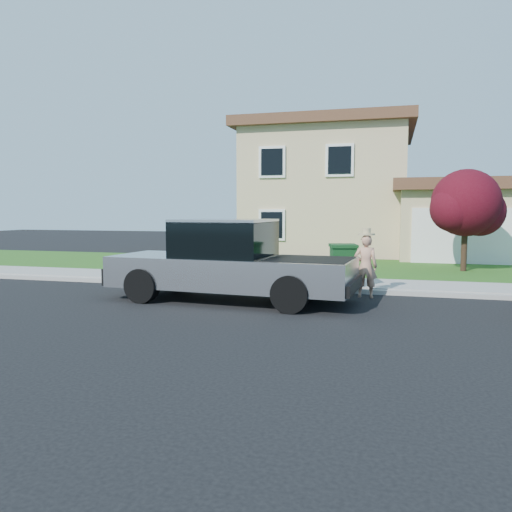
{
  "coord_description": "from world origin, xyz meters",
  "views": [
    {
      "loc": [
        3.41,
        -11.0,
        2.28
      ],
      "look_at": [
        0.28,
        0.46,
        1.2
      ],
      "focal_mm": 35.0,
      "sensor_mm": 36.0,
      "label": 1
    }
  ],
  "objects_px": {
    "pickup_truck": "(230,263)",
    "woman": "(366,265)",
    "trash_bin": "(343,265)",
    "ornamental_tree": "(467,206)"
  },
  "relations": [
    {
      "from": "trash_bin",
      "to": "woman",
      "type": "bearing_deg",
      "value": -64.53
    },
    {
      "from": "pickup_truck",
      "to": "woman",
      "type": "xyz_separation_m",
      "value": [
        3.29,
        1.37,
        -0.1
      ]
    },
    {
      "from": "woman",
      "to": "ornamental_tree",
      "type": "xyz_separation_m",
      "value": [
        3.22,
        6.07,
        1.58
      ]
    },
    {
      "from": "ornamental_tree",
      "to": "trash_bin",
      "type": "bearing_deg",
      "value": -126.54
    },
    {
      "from": "pickup_truck",
      "to": "woman",
      "type": "relative_size",
      "value": 3.52
    },
    {
      "from": "ornamental_tree",
      "to": "trash_bin",
      "type": "xyz_separation_m",
      "value": [
        -3.89,
        -5.24,
        -1.69
      ]
    },
    {
      "from": "pickup_truck",
      "to": "trash_bin",
      "type": "xyz_separation_m",
      "value": [
        2.63,
        2.19,
        -0.21
      ]
    },
    {
      "from": "woman",
      "to": "pickup_truck",
      "type": "bearing_deg",
      "value": 25.21
    },
    {
      "from": "woman",
      "to": "trash_bin",
      "type": "height_order",
      "value": "woman"
    },
    {
      "from": "pickup_truck",
      "to": "ornamental_tree",
      "type": "relative_size",
      "value": 1.75
    }
  ]
}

